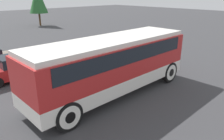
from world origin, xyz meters
name	(u,v)px	position (x,y,z in m)	size (l,w,h in m)	color
ground_plane	(112,94)	(0.00, 0.00, 0.00)	(120.00, 120.00, 0.00)	#38383A
tour_bus	(113,61)	(0.10, 0.00, 1.78)	(9.11, 2.61, 2.93)	silver
parked_car_near	(112,48)	(4.87, 5.02, 0.70)	(4.22, 1.84, 1.43)	silver
parked_car_mid	(21,66)	(-2.41, 5.67, 0.71)	(4.28, 1.82, 1.45)	maroon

